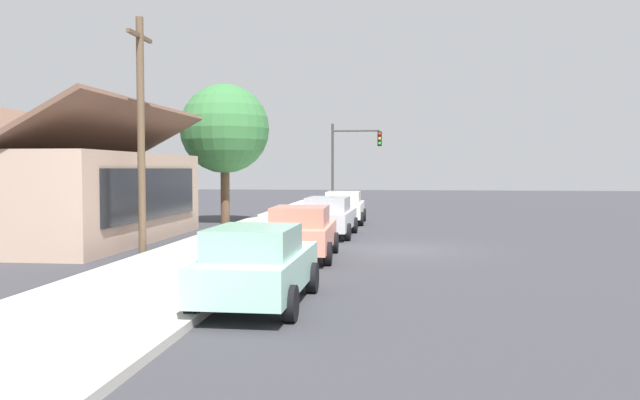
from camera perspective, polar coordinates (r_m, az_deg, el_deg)
The scene contains 11 objects.
ground_plane at distance 21.51m, azimuth 7.04°, elevation -4.41°, with size 120.00×120.00×0.00m, color #38383D.
sidewalk_curb at distance 22.19m, azimuth -7.61°, elevation -3.99°, with size 60.00×4.20×0.16m, color beige.
car_seafoam at distance 12.62m, azimuth -5.59°, elevation -5.78°, with size 4.36×2.01×1.59m.
car_coral at distance 19.06m, azimuth -1.65°, elevation -2.86°, with size 4.37×2.07×1.59m.
car_silver at distance 25.28m, azimuth 0.83°, elevation -1.46°, with size 4.72×2.06×1.59m.
car_ivory at distance 31.44m, azimuth 2.17°, elevation -0.63°, with size 4.38×2.05×1.59m.
storefront_building at distance 25.28m, azimuth -21.24°, elevation 0.54°, with size 11.21×6.54×5.05m.
shade_tree at distance 31.71m, azimuth -8.52°, elevation 6.29°, with size 4.35×4.35×6.84m.
traffic_light_main at distance 35.38m, azimuth 2.85°, elevation 4.09°, with size 0.37×2.79×5.20m.
utility_pole_wooden at distance 21.23m, azimuth -15.72°, elevation 6.03°, with size 1.80×0.24×7.50m.
fire_hydrant_red at distance 18.28m, azimuth -6.21°, elevation -4.11°, with size 0.22×0.22×0.71m.
Camera 1 is at (-21.34, 0.11, 2.69)m, focal length 35.78 mm.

